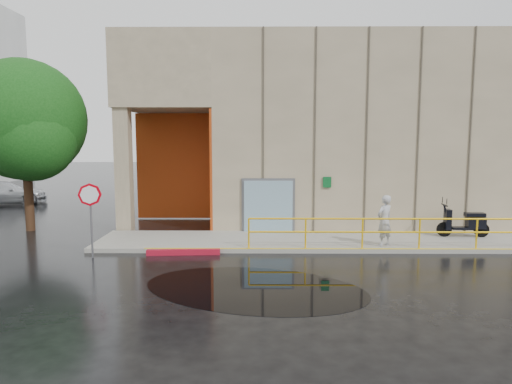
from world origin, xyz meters
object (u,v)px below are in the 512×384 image
Objects in this scene: car_c at (4,193)px; person at (384,221)px; red_curb at (183,252)px; tree_near at (26,124)px; scooter at (464,215)px; stop_sign at (90,203)px.

person is at bearing -139.69° from car_c.
tree_near reaches higher than red_curb.
scooter is at bearing -132.81° from car_c.
person reaches higher than car_c.
car_c is (-22.42, 9.23, -0.32)m from scooter.
tree_near is (5.43, -7.61, 3.69)m from car_c.
red_curb is (-10.12, -2.15, -0.90)m from scooter.
person is at bearing 5.95° from red_curb.
person reaches higher than red_curb.
stop_sign is 15.14m from car_c.
scooter is 13.24m from stop_sign.
scooter is 0.80× the size of stop_sign.
stop_sign is (-9.62, -1.11, 0.74)m from person.
car_c is (-12.30, 11.38, 0.58)m from red_curb.
scooter reaches higher than red_curb.
red_curb is 0.52× the size of car_c.
scooter is 10.38m from red_curb.
person is 6.86m from red_curb.
stop_sign is at bearing -161.72° from car_c.
tree_near is at bearing 142.54° from stop_sign.
person is 0.38× the size of car_c.
stop_sign is 0.34× the size of tree_near.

